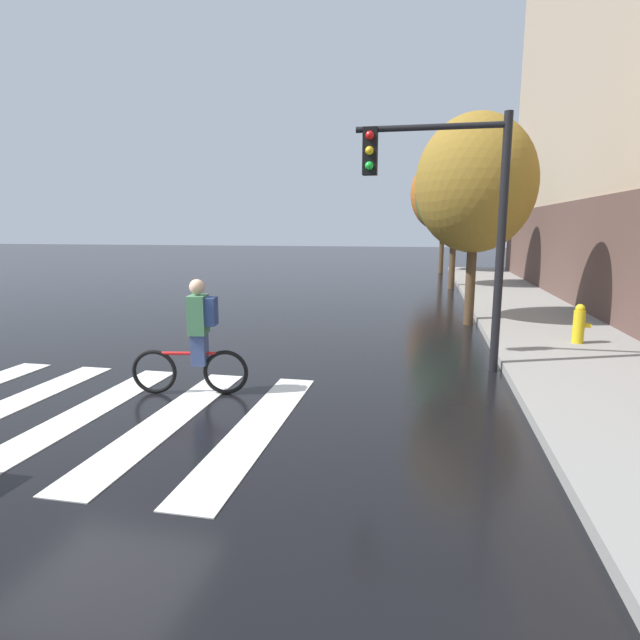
{
  "coord_description": "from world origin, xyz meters",
  "views": [
    {
      "loc": [
        4.15,
        -5.66,
        2.41
      ],
      "look_at": [
        2.45,
        2.69,
        0.87
      ],
      "focal_mm": 28.79,
      "sensor_mm": 36.0,
      "label": 1
    }
  ],
  "objects_px": {
    "fire_hydrant": "(579,324)",
    "street_tree_far": "(444,194)",
    "cyclist": "(197,338)",
    "street_tree_mid": "(455,193)",
    "street_tree_near": "(475,184)",
    "traffic_light_near": "(450,199)"
  },
  "relations": [
    {
      "from": "cyclist",
      "to": "traffic_light_near",
      "type": "xyz_separation_m",
      "value": [
        3.56,
        2.13,
        2.02
      ]
    },
    {
      "from": "street_tree_near",
      "to": "street_tree_far",
      "type": "relative_size",
      "value": 0.83
    },
    {
      "from": "street_tree_near",
      "to": "street_tree_mid",
      "type": "bearing_deg",
      "value": 90.41
    },
    {
      "from": "cyclist",
      "to": "street_tree_near",
      "type": "distance_m",
      "value": 8.18
    },
    {
      "from": "street_tree_mid",
      "to": "street_tree_far",
      "type": "xyz_separation_m",
      "value": [
        -0.21,
        7.25,
        0.44
      ]
    },
    {
      "from": "street_tree_mid",
      "to": "street_tree_near",
      "type": "bearing_deg",
      "value": -89.59
    },
    {
      "from": "traffic_light_near",
      "to": "street_tree_mid",
      "type": "xyz_separation_m",
      "value": [
        0.7,
        12.18,
        0.84
      ]
    },
    {
      "from": "traffic_light_near",
      "to": "cyclist",
      "type": "bearing_deg",
      "value": -149.08
    },
    {
      "from": "traffic_light_near",
      "to": "fire_hydrant",
      "type": "relative_size",
      "value": 5.38
    },
    {
      "from": "street_tree_mid",
      "to": "street_tree_far",
      "type": "relative_size",
      "value": 0.89
    },
    {
      "from": "fire_hydrant",
      "to": "street_tree_far",
      "type": "distance_m",
      "value": 18.03
    },
    {
      "from": "street_tree_near",
      "to": "street_tree_far",
      "type": "height_order",
      "value": "street_tree_far"
    },
    {
      "from": "fire_hydrant",
      "to": "street_tree_far",
      "type": "height_order",
      "value": "street_tree_far"
    },
    {
      "from": "street_tree_far",
      "to": "cyclist",
      "type": "bearing_deg",
      "value": -100.62
    },
    {
      "from": "traffic_light_near",
      "to": "street_tree_mid",
      "type": "relative_size",
      "value": 0.77
    },
    {
      "from": "fire_hydrant",
      "to": "street_tree_far",
      "type": "relative_size",
      "value": 0.13
    },
    {
      "from": "street_tree_near",
      "to": "street_tree_mid",
      "type": "height_order",
      "value": "street_tree_mid"
    },
    {
      "from": "fire_hydrant",
      "to": "street_tree_mid",
      "type": "bearing_deg",
      "value": 100.78
    },
    {
      "from": "traffic_light_near",
      "to": "street_tree_near",
      "type": "bearing_deg",
      "value": 80.1
    },
    {
      "from": "traffic_light_near",
      "to": "street_tree_near",
      "type": "height_order",
      "value": "street_tree_near"
    },
    {
      "from": "street_tree_near",
      "to": "cyclist",
      "type": "bearing_deg",
      "value": -123.76
    },
    {
      "from": "cyclist",
      "to": "street_tree_mid",
      "type": "distance_m",
      "value": 15.2
    }
  ]
}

